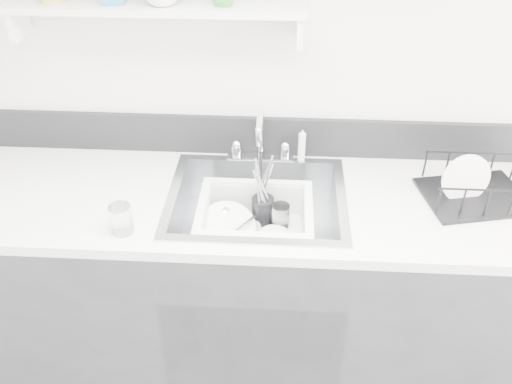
# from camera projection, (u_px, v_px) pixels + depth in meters

# --- Properties ---
(room_shell) EXTENTS (3.50, 3.00, 2.60)m
(room_shell) POSITION_uv_depth(u_px,v_px,m) (227.00, 113.00, 0.84)
(room_shell) COLOR silver
(room_shell) RESTS_ON ground
(counter_run) EXTENTS (3.20, 0.62, 0.92)m
(counter_run) POSITION_uv_depth(u_px,v_px,m) (257.00, 287.00, 2.21)
(counter_run) COLOR #28282B
(counter_run) RESTS_ON ground
(backsplash) EXTENTS (3.20, 0.02, 0.16)m
(backsplash) POSITION_uv_depth(u_px,v_px,m) (261.00, 136.00, 2.13)
(backsplash) COLOR black
(backsplash) RESTS_ON counter_run
(sink) EXTENTS (0.64, 0.52, 0.20)m
(sink) POSITION_uv_depth(u_px,v_px,m) (257.00, 217.00, 1.99)
(sink) COLOR silver
(sink) RESTS_ON counter_run
(faucet) EXTENTS (0.26, 0.18, 0.23)m
(faucet) POSITION_uv_depth(u_px,v_px,m) (260.00, 147.00, 2.10)
(faucet) COLOR silver
(faucet) RESTS_ON counter_run
(side_sprayer) EXTENTS (0.03, 0.03, 0.14)m
(side_sprayer) POSITION_uv_depth(u_px,v_px,m) (302.00, 145.00, 2.10)
(side_sprayer) COLOR silver
(side_sprayer) RESTS_ON counter_run
(wall_shelf) EXTENTS (1.00, 0.16, 0.12)m
(wall_shelf) POSITION_uv_depth(u_px,v_px,m) (156.00, 9.00, 1.79)
(wall_shelf) COLOR silver
(wall_shelf) RESTS_ON room_shell
(wash_tub) EXTENTS (0.47, 0.41, 0.16)m
(wash_tub) POSITION_uv_depth(u_px,v_px,m) (255.00, 223.00, 1.96)
(wash_tub) COLOR silver
(wash_tub) RESTS_ON sink
(plate_stack) EXTENTS (0.24, 0.24, 0.10)m
(plate_stack) POSITION_uv_depth(u_px,v_px,m) (231.00, 230.00, 1.99)
(plate_stack) COLOR white
(plate_stack) RESTS_ON wash_tub
(utensil_cup) EXTENTS (0.08, 0.08, 0.28)m
(utensil_cup) POSITION_uv_depth(u_px,v_px,m) (263.00, 208.00, 2.04)
(utensil_cup) COLOR black
(utensil_cup) RESTS_ON wash_tub
(ladle) EXTENTS (0.26, 0.19, 0.07)m
(ladle) POSITION_uv_depth(u_px,v_px,m) (239.00, 223.00, 2.01)
(ladle) COLOR silver
(ladle) RESTS_ON wash_tub
(tumbler_in_tub) EXTENTS (0.08, 0.08, 0.10)m
(tumbler_in_tub) POSITION_uv_depth(u_px,v_px,m) (281.00, 216.00, 2.02)
(tumbler_in_tub) COLOR white
(tumbler_in_tub) RESTS_ON wash_tub
(tumbler_counter) EXTENTS (0.09, 0.09, 0.10)m
(tumbler_counter) POSITION_uv_depth(u_px,v_px,m) (121.00, 219.00, 1.76)
(tumbler_counter) COLOR white
(tumbler_counter) RESTS_ON counter_run
(dish_rack) EXTENTS (0.41, 0.34, 0.13)m
(dish_rack) POSITION_uv_depth(u_px,v_px,m) (478.00, 183.00, 1.90)
(dish_rack) COLOR black
(dish_rack) RESTS_ON counter_run
(bowl_small) EXTENTS (0.15, 0.15, 0.04)m
(bowl_small) POSITION_uv_depth(u_px,v_px,m) (274.00, 239.00, 1.96)
(bowl_small) COLOR white
(bowl_small) RESTS_ON wash_tub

